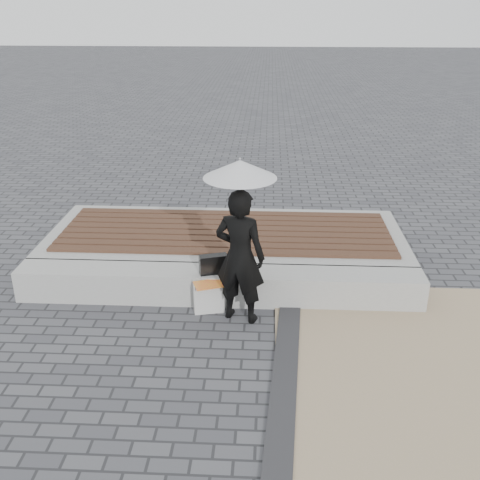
# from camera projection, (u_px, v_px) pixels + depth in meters

# --- Properties ---
(ground) EXTENTS (80.00, 80.00, 0.00)m
(ground) POSITION_uv_depth(u_px,v_px,m) (205.00, 379.00, 5.54)
(ground) COLOR #4A4B4F
(ground) RESTS_ON ground
(edging_band) EXTENTS (0.61, 5.20, 0.04)m
(edging_band) POSITION_uv_depth(u_px,v_px,m) (282.00, 415.00, 5.04)
(edging_band) COLOR #2B2A2D
(edging_band) RESTS_ON ground
(seating_ledge) EXTENTS (5.00, 0.45, 0.40)m
(seating_ledge) POSITION_uv_depth(u_px,v_px,m) (219.00, 285.00, 6.92)
(seating_ledge) COLOR #A8A8A3
(seating_ledge) RESTS_ON ground
(timber_platform) EXTENTS (5.00, 2.00, 0.40)m
(timber_platform) POSITION_uv_depth(u_px,v_px,m) (226.00, 245.00, 8.02)
(timber_platform) COLOR #A5A4A0
(timber_platform) RESTS_ON ground
(timber_decking) EXTENTS (4.60, 1.60, 0.04)m
(timber_decking) POSITION_uv_depth(u_px,v_px,m) (226.00, 231.00, 7.93)
(timber_decking) COLOR #503322
(timber_decking) RESTS_ON timber_platform
(woman) EXTENTS (0.67, 0.54, 1.60)m
(woman) POSITION_uv_depth(u_px,v_px,m) (240.00, 257.00, 6.27)
(woman) COLOR black
(woman) RESTS_ON ground
(parasol) EXTENTS (0.79, 0.79, 1.01)m
(parasol) POSITION_uv_depth(u_px,v_px,m) (240.00, 169.00, 5.87)
(parasol) COLOR #A7A7AC
(parasol) RESTS_ON ground
(handbag) EXTENTS (0.36, 0.21, 0.24)m
(handbag) POSITION_uv_depth(u_px,v_px,m) (213.00, 264.00, 6.73)
(handbag) COLOR black
(handbag) RESTS_ON seating_ledge
(canvas_tote) EXTENTS (0.39, 0.23, 0.38)m
(canvas_tote) POSITION_uv_depth(u_px,v_px,m) (209.00, 297.00, 6.66)
(canvas_tote) COLOR #BCBCB8
(canvas_tote) RESTS_ON ground
(magazine) EXTENTS (0.38, 0.33, 0.01)m
(magazine) POSITION_uv_depth(u_px,v_px,m) (208.00, 284.00, 6.54)
(magazine) COLOR red
(magazine) RESTS_ON canvas_tote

